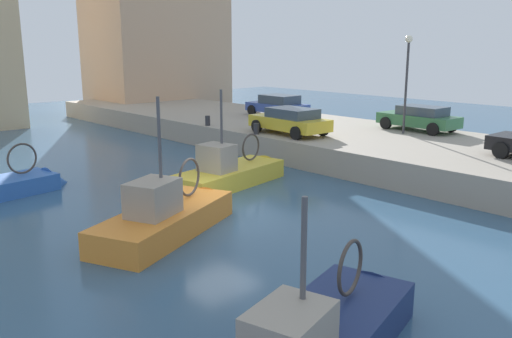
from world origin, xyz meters
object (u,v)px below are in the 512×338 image
object	(u,v)px
parked_car_green	(419,118)
fishing_boat_blue	(0,193)
quay_streetlamp	(407,68)
fishing_boat_orange	(171,227)
fishing_boat_yellow	(234,180)
parked_car_yellow	(290,120)
mooring_bollard_mid	(256,129)
parked_car_blue	(278,105)
mooring_bollard_north	(208,121)

from	to	relation	value
parked_car_green	fishing_boat_blue	bearing A→B (deg)	162.10
quay_streetlamp	fishing_boat_orange	bearing A→B (deg)	-174.28
fishing_boat_yellow	parked_car_yellow	bearing A→B (deg)	21.13
fishing_boat_yellow	parked_car_green	world-z (taller)	fishing_boat_yellow
parked_car_yellow	quay_streetlamp	world-z (taller)	quay_streetlamp
fishing_boat_orange	fishing_boat_blue	distance (m)	8.04
fishing_boat_orange	mooring_bollard_mid	distance (m)	11.38
fishing_boat_orange	mooring_bollard_mid	bearing A→B (deg)	34.11
parked_car_blue	mooring_bollard_mid	size ratio (longest dim) A/B	7.24
parked_car_yellow	mooring_bollard_mid	xyz separation A→B (m)	(-1.27, 1.11, -0.41)
mooring_bollard_mid	quay_streetlamp	xyz separation A→B (m)	(5.65, -4.83, 2.98)
fishing_boat_blue	parked_car_green	xyz separation A→B (m)	(19.00, -6.14, 1.75)
parked_car_yellow	parked_car_blue	bearing A→B (deg)	50.25
fishing_boat_orange	fishing_boat_blue	xyz separation A→B (m)	(-2.60, 7.61, -0.01)
parked_car_green	mooring_bollard_north	bearing A→B (deg)	128.44
parked_car_yellow	parked_car_green	bearing A→B (deg)	-33.09
mooring_bollard_mid	quay_streetlamp	bearing A→B (deg)	-40.55
fishing_boat_orange	parked_car_yellow	bearing A→B (deg)	26.20
fishing_boat_yellow	parked_car_blue	distance (m)	12.62
fishing_boat_blue	parked_car_blue	xyz separation A→B (m)	(17.75, 3.05, 1.75)
fishing_boat_blue	parked_car_blue	size ratio (longest dim) A/B	1.43
mooring_bollard_mid	mooring_bollard_north	xyz separation A→B (m)	(0.00, 4.00, 0.00)
fishing_boat_blue	quay_streetlamp	world-z (taller)	quay_streetlamp
parked_car_blue	quay_streetlamp	distance (m)	9.51
fishing_boat_blue	parked_car_green	bearing A→B (deg)	-17.90
fishing_boat_yellow	quay_streetlamp	bearing A→B (deg)	-9.33
fishing_boat_yellow	parked_car_yellow	distance (m)	6.11
parked_car_green	mooring_bollard_mid	world-z (taller)	parked_car_green
parked_car_yellow	fishing_boat_orange	bearing A→B (deg)	-153.80
fishing_boat_yellow	parked_car_blue	bearing A→B (deg)	37.08
fishing_boat_blue	parked_car_blue	bearing A→B (deg)	9.74
fishing_boat_yellow	mooring_bollard_mid	bearing A→B (deg)	37.54
fishing_boat_orange	mooring_bollard_north	distance (m)	14.01
parked_car_green	quay_streetlamp	xyz separation A→B (m)	(-1.39, 0.03, 2.58)
mooring_bollard_mid	mooring_bollard_north	world-z (taller)	same
parked_car_green	mooring_bollard_mid	distance (m)	8.56
parked_car_blue	quay_streetlamp	world-z (taller)	quay_streetlamp
mooring_bollard_north	fishing_boat_yellow	bearing A→B (deg)	-120.12
fishing_boat_orange	parked_car_yellow	xyz separation A→B (m)	(10.63, 5.23, 1.75)
fishing_boat_blue	parked_car_blue	distance (m)	18.09
fishing_boat_yellow	fishing_boat_blue	bearing A→B (deg)	149.98
parked_car_blue	mooring_bollard_mid	distance (m)	7.23
parked_car_yellow	mooring_bollard_north	xyz separation A→B (m)	(-1.27, 5.11, -0.41)
fishing_boat_blue	mooring_bollard_north	xyz separation A→B (m)	(11.96, 2.73, 1.35)
fishing_boat_blue	fishing_boat_orange	bearing A→B (deg)	-71.13
fishing_boat_orange	quay_streetlamp	world-z (taller)	quay_streetlamp
parked_car_green	mooring_bollard_mid	size ratio (longest dim) A/B	7.68
fishing_boat_yellow	mooring_bollard_mid	size ratio (longest dim) A/B	11.32
parked_car_blue	mooring_bollard_north	size ratio (longest dim) A/B	7.24
fishing_boat_orange	fishing_boat_blue	world-z (taller)	fishing_boat_orange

